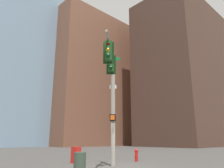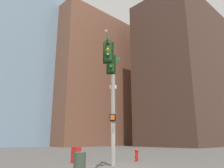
{
  "view_description": "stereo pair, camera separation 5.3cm",
  "coord_description": "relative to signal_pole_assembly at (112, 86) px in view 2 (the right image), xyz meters",
  "views": [
    {
      "loc": [
        9.64,
        9.58,
        1.51
      ],
      "look_at": [
        0.94,
        0.36,
        4.77
      ],
      "focal_mm": 34.83,
      "sensor_mm": 36.0,
      "label": 1
    },
    {
      "loc": [
        9.6,
        9.62,
        1.51
      ],
      "look_at": [
        0.94,
        0.36,
        4.77
      ],
      "focal_mm": 34.83,
      "sensor_mm": 36.0,
      "label": 2
    }
  ],
  "objects": [
    {
      "name": "ground_plane",
      "position": [
        -1.14,
        -0.54,
        -4.56
      ],
      "size": [
        200.0,
        200.0,
        0.0
      ],
      "primitive_type": "plane",
      "color": "#423F3D"
    },
    {
      "name": "newspaper_box",
      "position": [
        -0.21,
        -3.72,
        -4.04
      ],
      "size": [
        0.48,
        0.59,
        1.05
      ],
      "primitive_type": "cube",
      "rotation": [
        0.0,
        0.0,
        0.07
      ],
      "color": "red",
      "rests_on": "ground_plane"
    },
    {
      "name": "litter_bin",
      "position": [
        2.32,
        0.32,
        -4.09
      ],
      "size": [
        0.56,
        0.56,
        0.95
      ],
      "primitive_type": "cylinder",
      "color": "#384738",
      "rests_on": "ground_plane"
    },
    {
      "name": "building_brick_nearside",
      "position": [
        -43.68,
        -17.74,
        13.47
      ],
      "size": [
        26.38,
        15.78,
        36.07
      ],
      "primitive_type": "cube",
      "color": "#4C3328",
      "rests_on": "ground_plane"
    },
    {
      "name": "signal_pole_assembly",
      "position": [
        0.0,
        0.0,
        0.0
      ],
      "size": [
        3.78,
        3.55,
        6.97
      ],
      "rotation": [
        0.0,
        0.0,
        0.75
      ],
      "color": "#9E998C",
      "rests_on": "ground_plane"
    },
    {
      "name": "fire_hydrant",
      "position": [
        -4.08,
        -1.73,
        -4.09
      ],
      "size": [
        0.34,
        0.26,
        0.87
      ],
      "color": "red",
      "rests_on": "ground_plane"
    },
    {
      "name": "building_brick_midblock",
      "position": [
        -26.32,
        -40.65,
        13.27
      ],
      "size": [
        21.31,
        19.06,
        35.67
      ],
      "primitive_type": "cube",
      "color": "brown",
      "rests_on": "ground_plane"
    }
  ]
}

